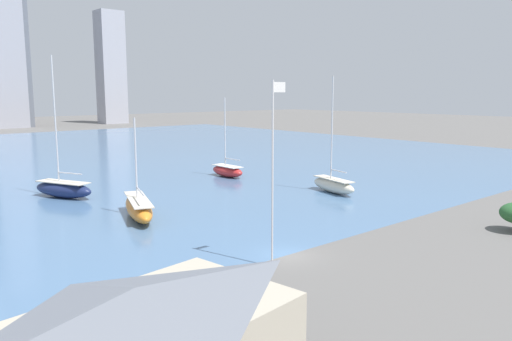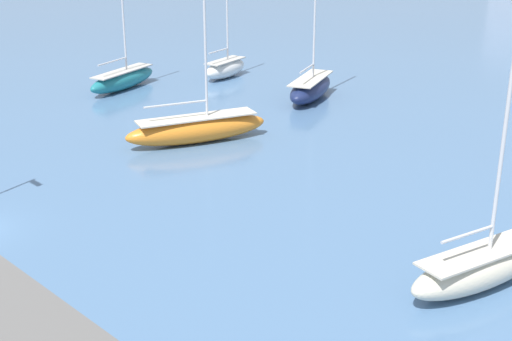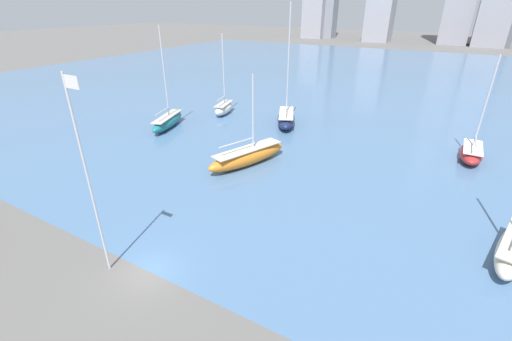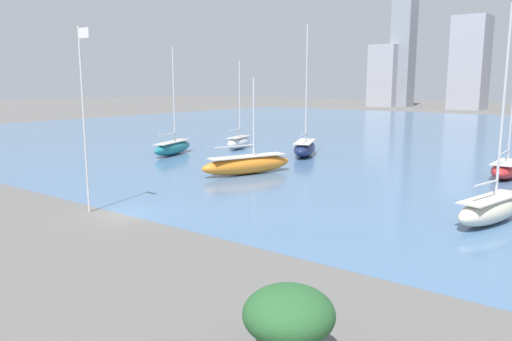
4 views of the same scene
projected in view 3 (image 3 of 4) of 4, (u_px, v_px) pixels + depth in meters
The scene contains 8 objects.
ground_plane at pixel (149, 272), 23.43m from camera, with size 500.00×500.00×0.00m, color #605E5B.
harbor_water at pixel (376, 84), 77.97m from camera, with size 180.00×140.00×0.00m.
flag_pole at pixel (88, 176), 20.57m from camera, with size 1.24×0.14×13.35m.
sailboat_orange at pixel (248, 156), 38.64m from camera, with size 5.72×10.72×10.03m.
sailboat_red at pixel (472, 152), 39.79m from camera, with size 2.40×6.57×11.78m.
sailboat_navy at pixel (286, 118), 51.14m from camera, with size 5.79×8.77×16.81m.
sailboat_white at pixel (224, 108), 56.53m from camera, with size 3.35×6.32×12.49m.
sailboat_teal at pixel (168, 121), 50.24m from camera, with size 4.61×9.06×14.02m.
Camera 3 is at (15.29, -11.97, 16.55)m, focal length 24.00 mm.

